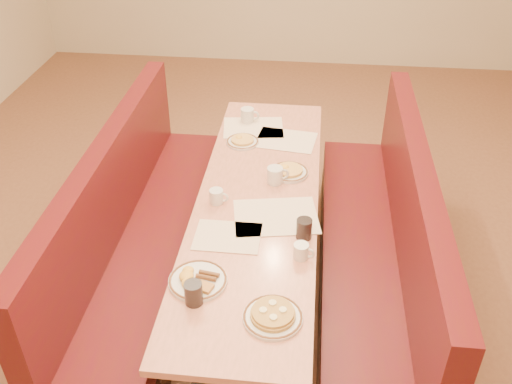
# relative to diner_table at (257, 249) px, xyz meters

# --- Properties ---
(ground) EXTENTS (8.00, 8.00, 0.00)m
(ground) POSITION_rel_diner_table_xyz_m (0.00, 0.00, -0.37)
(ground) COLOR #9E6647
(ground) RESTS_ON ground
(diner_table) EXTENTS (0.70, 2.50, 0.75)m
(diner_table) POSITION_rel_diner_table_xyz_m (0.00, 0.00, 0.00)
(diner_table) COLOR black
(diner_table) RESTS_ON ground
(booth_left) EXTENTS (0.55, 2.50, 1.05)m
(booth_left) POSITION_rel_diner_table_xyz_m (-0.73, 0.00, -0.01)
(booth_left) COLOR #4C3326
(booth_left) RESTS_ON ground
(booth_right) EXTENTS (0.55, 2.50, 1.05)m
(booth_right) POSITION_rel_diner_table_xyz_m (0.73, 0.00, -0.01)
(booth_right) COLOR #4C3326
(booth_right) RESTS_ON ground
(placemat_near_left) EXTENTS (0.35, 0.26, 0.00)m
(placemat_near_left) POSITION_rel_diner_table_xyz_m (-0.12, -0.36, 0.38)
(placemat_near_left) COLOR #FFECC7
(placemat_near_left) RESTS_ON diner_table
(placemat_near_right) EXTENTS (0.51, 0.42, 0.00)m
(placemat_near_right) POSITION_rel_diner_table_xyz_m (0.12, -0.16, 0.38)
(placemat_near_right) COLOR #FFECC7
(placemat_near_right) RESTS_ON diner_table
(placemat_far_left) EXTENTS (0.45, 0.36, 0.00)m
(placemat_far_left) POSITION_rel_diner_table_xyz_m (-0.12, 0.85, 0.38)
(placemat_far_left) COLOR #FFECC7
(placemat_far_left) RESTS_ON diner_table
(placemat_far_right) EXTENTS (0.43, 0.35, 0.00)m
(placemat_far_right) POSITION_rel_diner_table_xyz_m (0.12, 0.70, 0.38)
(placemat_far_right) COLOR #FFECC7
(placemat_far_right) RESTS_ON diner_table
(pancake_plate) EXTENTS (0.27, 0.27, 0.06)m
(pancake_plate) POSITION_rel_diner_table_xyz_m (0.17, -0.91, 0.40)
(pancake_plate) COLOR silver
(pancake_plate) RESTS_ON diner_table
(eggs_plate) EXTENTS (0.28, 0.28, 0.06)m
(eggs_plate) POSITION_rel_diner_table_xyz_m (-0.21, -0.72, 0.39)
(eggs_plate) COLOR silver
(eggs_plate) RESTS_ON diner_table
(extra_plate_mid) EXTENTS (0.24, 0.24, 0.05)m
(extra_plate_mid) POSITION_rel_diner_table_xyz_m (0.17, 0.29, 0.39)
(extra_plate_mid) COLOR silver
(extra_plate_mid) RESTS_ON diner_table
(extra_plate_far) EXTENTS (0.22, 0.22, 0.04)m
(extra_plate_far) POSITION_rel_diner_table_xyz_m (-0.17, 0.64, 0.39)
(extra_plate_far) COLOR silver
(extra_plate_far) RESTS_ON diner_table
(coffee_mug_a) EXTENTS (0.11, 0.08, 0.08)m
(coffee_mug_a) POSITION_rel_diner_table_xyz_m (0.28, -0.49, 0.42)
(coffee_mug_a) COLOR silver
(coffee_mug_a) RESTS_ON diner_table
(coffee_mug_b) EXTENTS (0.11, 0.08, 0.08)m
(coffee_mug_b) POSITION_rel_diner_table_xyz_m (-0.23, -0.06, 0.42)
(coffee_mug_b) COLOR silver
(coffee_mug_b) RESTS_ON diner_table
(coffee_mug_c) EXTENTS (0.13, 0.10, 0.10)m
(coffee_mug_c) POSITION_rel_diner_table_xyz_m (0.09, 0.18, 0.43)
(coffee_mug_c) COLOR silver
(coffee_mug_c) RESTS_ON diner_table
(coffee_mug_d) EXTENTS (0.13, 0.09, 0.10)m
(coffee_mug_d) POSITION_rel_diner_table_xyz_m (-0.17, 0.95, 0.43)
(coffee_mug_d) COLOR silver
(coffee_mug_d) RESTS_ON diner_table
(soda_tumbler_near) EXTENTS (0.08, 0.08, 0.12)m
(soda_tumbler_near) POSITION_rel_diner_table_xyz_m (-0.20, -0.85, 0.43)
(soda_tumbler_near) COLOR black
(soda_tumbler_near) RESTS_ON diner_table
(soda_tumbler_mid) EXTENTS (0.08, 0.08, 0.11)m
(soda_tumbler_mid) POSITION_rel_diner_table_xyz_m (0.28, -0.32, 0.43)
(soda_tumbler_mid) COLOR black
(soda_tumbler_mid) RESTS_ON diner_table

